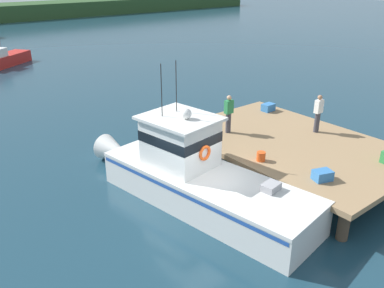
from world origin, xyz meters
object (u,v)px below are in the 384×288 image
Objects in this scene: main_fishing_boat at (194,175)px; crate_single_far at (268,107)px; moored_boat_off_the_point at (1,60)px; deckhand_by_the_boat at (229,113)px; deckhand_further_back at (318,113)px; mooring_buoy_outer at (229,114)px; bait_bucket at (261,156)px; crate_single_by_cleat at (322,175)px.

crate_single_far is at bearing 21.20° from main_fishing_boat.
deckhand_by_the_boat is at bearing -84.56° from moored_boat_off_the_point.
crate_single_far is 0.37× the size of deckhand_further_back.
main_fishing_boat reaches higher than deckhand_by_the_boat.
mooring_buoy_outer is at bearing -73.97° from moored_boat_off_the_point.
main_fishing_boat reaches higher than bait_bucket.
mooring_buoy_outer is at bearing 64.40° from crate_single_by_cleat.
crate_single_by_cleat is at bearing -124.28° from crate_single_far.
moored_boat_off_the_point is at bearing 87.90° from main_fishing_boat.
moored_boat_off_the_point is (-5.35, 27.32, -1.51)m from deckhand_further_back.
main_fishing_boat is 2.58m from bait_bucket.
deckhand_further_back is (2.97, -2.32, 0.00)m from deckhand_by_the_boat.
bait_bucket is (-0.48, 2.27, 0.00)m from crate_single_by_cleat.
crate_single_by_cleat is at bearing -78.10° from bait_bucket.
crate_single_by_cleat is 0.37× the size of deckhand_further_back.
mooring_buoy_outer is at bearing 38.38° from main_fishing_boat.
bait_bucket is at bearing 101.90° from crate_single_by_cleat.
crate_single_by_cleat is at bearing -141.88° from deckhand_further_back.
crate_single_by_cleat is (2.85, -3.23, 0.36)m from main_fishing_boat.
crate_single_by_cleat is at bearing -86.45° from moored_boat_off_the_point.
deckhand_by_the_boat is at bearing -166.55° from crate_single_far.
bait_bucket is at bearing -125.67° from mooring_buoy_outer.
moored_boat_off_the_point reaches higher than bait_bucket.
crate_single_far is 1.00× the size of crate_single_by_cleat.
bait_bucket reaches higher than mooring_buoy_outer.
crate_single_far is at bearing -94.27° from mooring_buoy_outer.
moored_boat_off_the_point is 22.08m from mooring_buoy_outer.
deckhand_by_the_boat reaches higher than crate_single_far.
main_fishing_boat is 16.61× the size of crate_single_by_cleat.
deckhand_further_back is 4.02× the size of mooring_buoy_outer.
moored_boat_off_the_point is (-5.88, 24.16, -0.83)m from crate_single_far.
deckhand_by_the_boat is at bearing 84.14° from crate_single_by_cleat.
moored_boat_off_the_point is at bearing 93.55° from crate_single_by_cleat.
deckhand_by_the_boat is (0.52, 5.05, 0.69)m from crate_single_by_cleat.
main_fishing_boat is 9.07m from mooring_buoy_outer.
main_fishing_boat is at bearing -92.10° from moored_boat_off_the_point.
crate_single_far reaches higher than bait_bucket.
crate_single_far is at bearing 38.84° from bait_bucket.
crate_single_by_cleat is 2.32m from bait_bucket.
deckhand_by_the_boat is at bearing 28.47° from main_fishing_boat.
bait_bucket is at bearing -141.16° from crate_single_far.
main_fishing_boat is at bearing -158.80° from crate_single_far.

